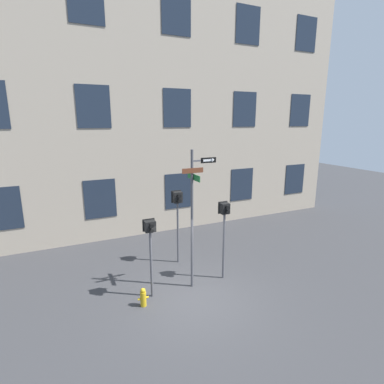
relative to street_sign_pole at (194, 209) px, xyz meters
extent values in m
plane|color=#38383A|center=(-0.31, -0.82, -2.84)|extent=(60.00, 60.00, 0.00)
cube|color=tan|center=(-0.31, 5.93, 3.51)|extent=(24.00, 0.60, 12.69)
cube|color=#1E2838|center=(-6.31, 5.61, -0.73)|extent=(1.47, 0.03, 1.86)
cube|color=#1E2838|center=(-2.31, 5.61, -0.73)|extent=(1.47, 0.03, 1.86)
cube|color=#1E2838|center=(1.69, 5.61, -0.73)|extent=(1.47, 0.03, 1.86)
cube|color=#1E2838|center=(5.69, 5.61, -0.73)|extent=(1.47, 0.03, 1.86)
cube|color=#1E2838|center=(9.69, 5.61, -0.73)|extent=(1.47, 0.03, 1.86)
cube|color=#1E2838|center=(-2.31, 5.61, 3.51)|extent=(1.47, 0.03, 1.86)
cube|color=#1E2838|center=(1.69, 5.61, 3.51)|extent=(1.47, 0.03, 1.86)
cube|color=#1E2838|center=(5.69, 5.61, 3.51)|extent=(1.47, 0.03, 1.86)
cube|color=#1E2838|center=(9.69, 5.61, 3.51)|extent=(1.47, 0.03, 1.86)
cube|color=#1E2838|center=(1.69, 5.61, 7.74)|extent=(1.47, 0.03, 1.86)
cube|color=#1E2838|center=(5.69, 5.61, 7.74)|extent=(1.47, 0.03, 1.86)
cube|color=#1E2838|center=(9.69, 5.61, 7.74)|extent=(1.47, 0.03, 1.86)
cylinder|color=#4C4C51|center=(-0.07, 0.00, -0.42)|extent=(0.09, 0.09, 4.84)
cube|color=#4C4C51|center=(0.23, 0.00, 1.63)|extent=(0.59, 0.05, 0.05)
cube|color=brown|center=(-0.07, -0.06, 1.33)|extent=(0.74, 0.02, 0.16)
cube|color=#196B2D|center=(-0.01, 0.00, 1.10)|extent=(0.02, 0.93, 0.20)
cube|color=black|center=(0.52, -0.01, 1.63)|extent=(0.56, 0.02, 0.18)
cube|color=white|center=(0.48, -0.02, 1.63)|extent=(0.32, 0.01, 0.07)
cone|color=white|center=(0.68, -0.02, 1.63)|extent=(0.10, 0.14, 0.14)
cylinder|color=#4C4C51|center=(-1.54, -0.01, -1.69)|extent=(0.08, 0.08, 2.31)
cube|color=black|center=(-1.54, -0.01, -0.36)|extent=(0.34, 0.26, 0.35)
cube|color=black|center=(-1.54, 0.13, -0.36)|extent=(0.40, 0.02, 0.41)
cylinder|color=black|center=(-1.54, -0.20, -0.28)|extent=(0.12, 0.12, 0.12)
cylinder|color=black|center=(-1.54, -0.20, -0.44)|extent=(0.12, 0.12, 0.12)
cylinder|color=#EA4C14|center=(-1.54, -0.14, -0.28)|extent=(0.10, 0.01, 0.10)
cylinder|color=#4C4C51|center=(1.23, 0.05, -1.58)|extent=(0.08, 0.08, 2.52)
cube|color=black|center=(1.23, 0.05, -0.13)|extent=(0.31, 0.26, 0.38)
cube|color=black|center=(1.23, 0.19, -0.13)|extent=(0.37, 0.02, 0.44)
cylinder|color=black|center=(1.23, -0.14, -0.04)|extent=(0.13, 0.12, 0.13)
cylinder|color=black|center=(1.23, -0.14, -0.21)|extent=(0.13, 0.12, 0.13)
cylinder|color=silver|center=(1.23, -0.08, -0.04)|extent=(0.11, 0.01, 0.11)
cylinder|color=#4C4C51|center=(0.19, 1.96, -1.56)|extent=(0.08, 0.08, 2.57)
cube|color=black|center=(0.19, 1.96, -0.06)|extent=(0.35, 0.26, 0.44)
cube|color=black|center=(0.19, 2.10, -0.06)|extent=(0.41, 0.02, 0.50)
cylinder|color=black|center=(0.19, 1.77, 0.04)|extent=(0.15, 0.12, 0.15)
cylinder|color=black|center=(0.19, 1.77, -0.15)|extent=(0.15, 0.12, 0.15)
cylinder|color=orange|center=(0.19, 1.82, 0.04)|extent=(0.12, 0.01, 0.12)
cylinder|color=gold|center=(-1.96, -0.42, -2.60)|extent=(0.19, 0.19, 0.49)
sphere|color=gold|center=(-1.96, -0.42, -2.30)|extent=(0.16, 0.16, 0.16)
cylinder|color=gold|center=(-2.09, -0.42, -2.58)|extent=(0.08, 0.07, 0.07)
cylinder|color=gold|center=(-1.82, -0.42, -2.58)|extent=(0.08, 0.07, 0.07)
camera|label=1|loc=(-4.05, -8.72, 2.89)|focal=28.00mm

